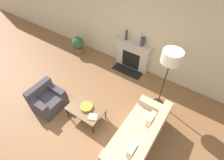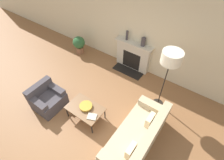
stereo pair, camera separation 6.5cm
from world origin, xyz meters
name	(u,v)px [view 1 (the left image)]	position (x,y,z in m)	size (l,w,h in m)	color
ground_plane	(89,126)	(0.00, 0.00, 0.00)	(18.00, 18.00, 0.00)	brown
wall_back	(144,31)	(0.00, 2.85, 1.45)	(18.00, 0.06, 2.90)	beige
fireplace	(132,56)	(-0.25, 2.71, 0.51)	(1.31, 0.59, 1.04)	beige
couch	(139,137)	(1.30, 0.32, 0.30)	(0.84, 1.98, 0.80)	tan
armchair_near	(47,100)	(-1.36, -0.13, 0.28)	(0.75, 0.81, 0.71)	#423D42
coffee_table	(86,109)	(-0.20, 0.18, 0.39)	(0.95, 0.63, 0.42)	brown
bowl	(86,106)	(-0.19, 0.22, 0.47)	(0.34, 0.34, 0.07)	#BC8E2D
book	(93,117)	(0.12, 0.08, 0.43)	(0.29, 0.27, 0.02)	#B2A893
floor_lamp	(171,60)	(1.22, 1.74, 1.65)	(0.48, 0.48, 1.88)	black
mantel_vase_left	(126,35)	(-0.54, 2.72, 1.19)	(0.08, 0.08, 0.31)	#3D383D
mantel_vase_center_left	(143,41)	(0.05, 2.72, 1.18)	(0.14, 0.14, 0.28)	#3D383D
potted_plant	(78,44)	(-2.37, 2.29, 0.40)	(0.46, 0.46, 0.69)	brown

